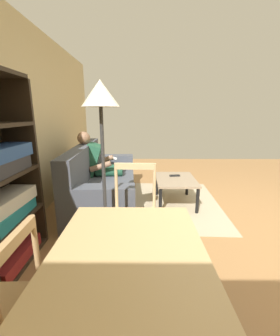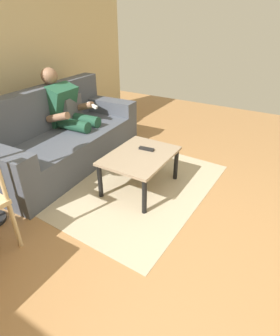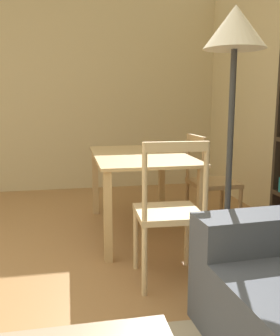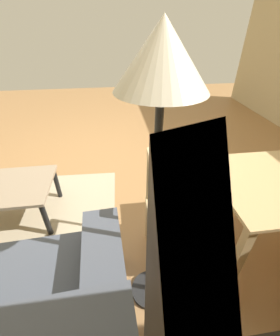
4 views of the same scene
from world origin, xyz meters
The scene contains 6 objects.
ground_plane centered at (0.00, 0.00, 0.00)m, with size 8.91×8.91×0.00m, color #9E7042.
couch centered at (0.92, 2.04, 0.33)m, with size 2.22×1.02×0.94m.
person_lounging centered at (1.16, 2.09, 0.59)m, with size 0.61×0.94×1.14m.
coffee_table centered at (0.89, 0.84, 0.36)m, with size 0.82×0.62×0.42m.
tv_remote centered at (1.02, 0.83, 0.43)m, with size 0.05×0.17×0.02m, color black.
area_rug centered at (0.89, 0.84, 0.00)m, with size 2.00×1.40×0.01m, color tan.
Camera 2 is at (-1.32, -0.48, 1.74)m, focal length 28.73 mm.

